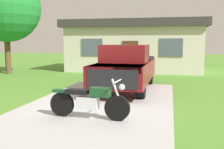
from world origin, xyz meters
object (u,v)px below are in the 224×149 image
Objects in this scene: motorcycle at (89,101)px; shade_tree at (6,8)px; pickup_truck at (127,67)px; neighbor_house at (135,45)px.

shade_tree reaches higher than motorcycle.
motorcycle is 12.53m from shade_tree.
motorcycle is at bearing -92.90° from pickup_truck.
motorcycle is 0.23× the size of neighbor_house.
neighbor_house is (-0.68, 8.06, 0.84)m from pickup_truck.
shade_tree is at bearing -152.53° from neighbor_house.
neighbor_house is (-0.45, 12.76, 1.32)m from motorcycle.
neighbor_house is (7.70, 4.00, -2.39)m from shade_tree.
pickup_truck is 9.86m from shade_tree.
shade_tree is (-8.38, 4.05, 3.23)m from pickup_truck.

